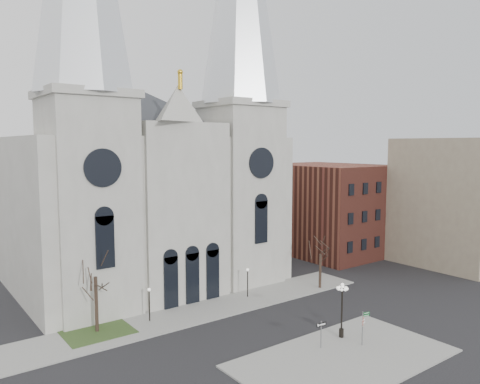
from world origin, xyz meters
TOP-DOWN VIEW (x-y plane):
  - ground at (0.00, 0.00)m, footprint 160.00×160.00m
  - sidewalk_near at (3.00, -5.00)m, footprint 18.00×10.00m
  - sidewalk_far at (0.00, 11.00)m, footprint 40.00×6.00m
  - grass_patch at (-11.00, 12.00)m, footprint 6.00×5.00m
  - cathedral at (0.00, 22.86)m, footprint 33.00×26.66m
  - bg_building_brick at (30.00, 22.00)m, footprint 14.00×18.00m
  - bg_building_tan at (38.00, 6.00)m, footprint 10.00×14.00m
  - tree_left at (-11.00, 12.00)m, footprint 3.20×3.20m
  - tree_right at (15.00, 9.00)m, footprint 3.20×3.20m
  - ped_lamp_left at (-6.00, 11.50)m, footprint 0.32×0.32m
  - ped_lamp_right at (6.00, 11.50)m, footprint 0.32×0.32m
  - stop_sign at (6.04, -4.40)m, footprint 0.91×0.21m
  - globe_lamp at (5.91, -2.22)m, footprint 1.25×1.25m
  - one_way_sign at (2.84, -2.66)m, footprint 1.01×0.18m
  - street_name_sign at (7.48, -3.35)m, footprint 0.72×0.23m

SIDE VIEW (x-z plane):
  - ground at x=0.00m, z-range 0.00..0.00m
  - sidewalk_near at x=3.00m, z-range 0.00..0.14m
  - sidewalk_far at x=0.00m, z-range 0.00..0.14m
  - grass_patch at x=-11.00m, z-range 0.00..0.18m
  - street_name_sign at x=7.48m, z-range 0.35..2.66m
  - one_way_sign at x=2.84m, z-range 0.53..2.85m
  - stop_sign at x=6.04m, z-range 0.68..3.24m
  - ped_lamp_left at x=-6.00m, z-range 0.70..3.96m
  - ped_lamp_right at x=6.00m, z-range 0.70..3.96m
  - globe_lamp at x=5.91m, z-range 0.77..5.69m
  - tree_right at x=15.00m, z-range 1.47..7.47m
  - tree_left at x=-11.00m, z-range 1.83..9.33m
  - bg_building_brick at x=30.00m, z-range 0.00..14.00m
  - bg_building_tan at x=38.00m, z-range 0.00..18.00m
  - cathedral at x=0.00m, z-range -8.52..45.48m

